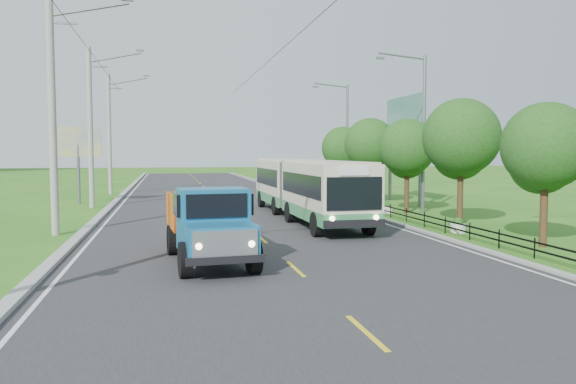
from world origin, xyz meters
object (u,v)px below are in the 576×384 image
object	(u,v)px
tree_back	(343,150)
planter_far	(344,197)
tree_fifth	(370,147)
tree_fourth	(407,151)
planter_mid	(387,208)
bus	(305,184)
pole_mid	(91,127)
streetlight_mid	(421,128)
tree_second	(545,151)
dump_truck	(209,220)
pole_far	(110,133)
billboard_right	(405,125)
planter_near	(458,226)
streetlight_far	(345,135)
tree_third	(461,142)
billboard_left	(78,147)
pole_near	(53,113)

from	to	relation	value
tree_back	planter_far	world-z (taller)	tree_back
tree_fifth	tree_back	size ratio (longest dim) A/B	1.05
tree_fourth	planter_mid	xyz separation A→B (m)	(-1.26, -0.14, -3.30)
planter_far	bus	distance (m)	11.00
pole_mid	planter_far	distance (m)	17.56
tree_back	streetlight_mid	world-z (taller)	streetlight_mid
tree_second	dump_truck	bearing A→B (deg)	-177.41
pole_far	billboard_right	bearing A→B (deg)	-32.30
pole_far	tree_fifth	world-z (taller)	pole_far
pole_mid	billboard_right	bearing A→B (deg)	-2.78
pole_far	planter_mid	distance (m)	25.85
planter_near	dump_truck	world-z (taller)	dump_truck
tree_fourth	bus	distance (m)	6.95
tree_back	streetlight_far	world-z (taller)	streetlight_far
pole_mid	planter_near	distance (m)	23.08
pole_mid	tree_third	distance (m)	22.25
dump_truck	planter_mid	bearing A→B (deg)	43.79
streetlight_far	planter_far	size ratio (longest dim) A/B	13.54
tree_second	billboard_right	distance (m)	18.12
streetlight_mid	billboard_left	xyz separation A→B (m)	(-20.14, 10.00, -1.04)
planter_mid	dump_truck	world-z (taller)	dump_truck
pole_near	bus	size ratio (longest dim) A/B	0.64
pole_near	pole_far	xyz separation A→B (m)	(0.00, 24.00, 0.00)
tree_second	billboard_left	bearing A→B (deg)	131.52
streetlight_far	billboard_right	xyz separation A→B (m)	(1.66, -8.00, 0.44)
planter_near	tree_third	bearing A→B (deg)	59.59
streetlight_far	planter_far	world-z (taller)	streetlight_far
tree_fourth	streetlight_far	bearing A→B (deg)	86.75
streetlight_far	pole_near	bearing A→B (deg)	-134.86
pole_near	streetlight_far	xyz separation A→B (m)	(18.90, 19.00, -0.19)
tree_back	streetlight_far	size ratio (longest dim) A/B	0.61
pole_mid	billboard_left	size ratio (longest dim) A/B	1.92
tree_fifth	billboard_right	distance (m)	2.87
streetlight_far	billboard_right	bearing A→B (deg)	-78.29
streetlight_far	planter_near	distance (m)	22.57
tree_back	planter_mid	xyz separation A→B (m)	(-1.26, -12.14, -3.37)
tree_second	billboard_right	size ratio (longest dim) A/B	0.73
planter_near	streetlight_mid	bearing A→B (deg)	75.68
pole_far	dump_truck	xyz separation A→B (m)	(5.84, -31.42, -3.74)
streetlight_mid	planter_near	distance (m)	9.46
pole_mid	pole_far	distance (m)	12.00
tree_second	streetlight_far	size ratio (longest dim) A/B	0.58
billboard_left	pole_near	bearing A→B (deg)	-85.28
pole_mid	tree_fourth	size ratio (longest dim) A/B	1.85
pole_mid	billboard_left	world-z (taller)	pole_mid
pole_mid	streetlight_mid	xyz separation A→B (m)	(18.90, -7.00, -0.19)
pole_near	streetlight_mid	distance (m)	19.56
planter_far	dump_truck	distance (m)	23.23
pole_mid	tree_back	xyz separation A→B (m)	(18.12, 5.14, -1.44)
planter_near	bus	size ratio (longest dim) A/B	0.04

